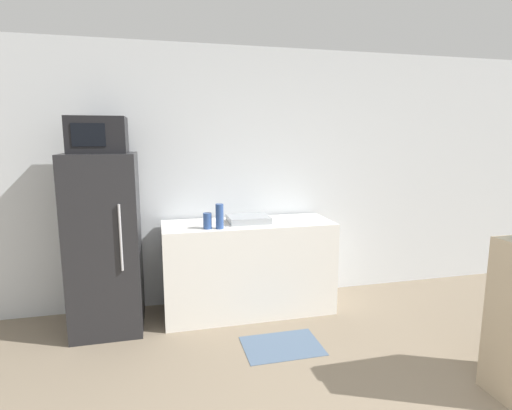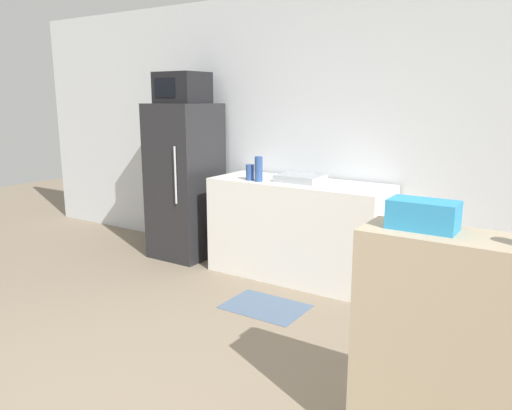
{
  "view_description": "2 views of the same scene",
  "coord_description": "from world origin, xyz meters",
  "px_view_note": "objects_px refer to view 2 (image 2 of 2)",
  "views": [
    {
      "loc": [
        -0.95,
        -1.05,
        1.71
      ],
      "look_at": [
        -0.28,
        1.68,
        1.23
      ],
      "focal_mm": 28.0,
      "sensor_mm": 36.0,
      "label": 1
    },
    {
      "loc": [
        1.95,
        -1.28,
        1.64
      ],
      "look_at": [
        -0.02,
        1.75,
        0.86
      ],
      "focal_mm": 35.0,
      "sensor_mm": 36.0,
      "label": 2
    }
  ],
  "objects_px": {
    "bottle_short": "(250,172)",
    "refrigerator": "(185,181)",
    "microwave": "(182,88)",
    "basket": "(423,215)",
    "bottle_tall": "(259,169)"
  },
  "relations": [
    {
      "from": "bottle_short",
      "to": "basket",
      "type": "height_order",
      "value": "basket"
    },
    {
      "from": "microwave",
      "to": "basket",
      "type": "height_order",
      "value": "microwave"
    },
    {
      "from": "refrigerator",
      "to": "bottle_tall",
      "type": "height_order",
      "value": "refrigerator"
    },
    {
      "from": "refrigerator",
      "to": "bottle_tall",
      "type": "relative_size",
      "value": 7.02
    },
    {
      "from": "microwave",
      "to": "refrigerator",
      "type": "bearing_deg",
      "value": 73.15
    },
    {
      "from": "microwave",
      "to": "basket",
      "type": "bearing_deg",
      "value": -30.5
    },
    {
      "from": "refrigerator",
      "to": "basket",
      "type": "height_order",
      "value": "refrigerator"
    },
    {
      "from": "refrigerator",
      "to": "bottle_short",
      "type": "xyz_separation_m",
      "value": [
        0.89,
        -0.13,
        0.18
      ]
    },
    {
      "from": "bottle_short",
      "to": "basket",
      "type": "distance_m",
      "value": 2.49
    },
    {
      "from": "microwave",
      "to": "basket",
      "type": "distance_m",
      "value": 3.35
    },
    {
      "from": "microwave",
      "to": "bottle_short",
      "type": "relative_size",
      "value": 3.23
    },
    {
      "from": "bottle_tall",
      "to": "bottle_short",
      "type": "xyz_separation_m",
      "value": [
        -0.11,
        0.02,
        -0.04
      ]
    },
    {
      "from": "bottle_tall",
      "to": "basket",
      "type": "relative_size",
      "value": 0.76
    },
    {
      "from": "microwave",
      "to": "bottle_short",
      "type": "height_order",
      "value": "microwave"
    },
    {
      "from": "bottle_short",
      "to": "refrigerator",
      "type": "bearing_deg",
      "value": 171.77
    }
  ]
}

